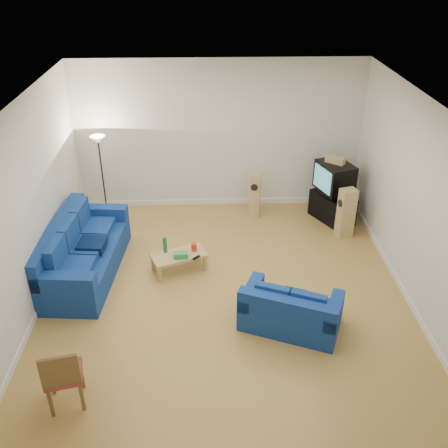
{
  "coord_description": "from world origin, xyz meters",
  "views": [
    {
      "loc": [
        -0.26,
        -6.74,
        5.18
      ],
      "look_at": [
        0.0,
        0.4,
        1.1
      ],
      "focal_mm": 40.0,
      "sensor_mm": 36.0,
      "label": 1
    }
  ],
  "objects_px": {
    "sofa_loveseat": "(290,313)",
    "television": "(334,177)",
    "sofa_three_seat": "(80,256)",
    "tv_stand": "(332,207)",
    "coffee_table": "(179,257)"
  },
  "relations": [
    {
      "from": "sofa_loveseat",
      "to": "television",
      "type": "bearing_deg",
      "value": 90.24
    },
    {
      "from": "sofa_three_seat",
      "to": "tv_stand",
      "type": "relative_size",
      "value": 2.75
    },
    {
      "from": "television",
      "to": "tv_stand",
      "type": "bearing_deg",
      "value": 30.36
    },
    {
      "from": "sofa_loveseat",
      "to": "television",
      "type": "relative_size",
      "value": 1.84
    },
    {
      "from": "sofa_three_seat",
      "to": "sofa_loveseat",
      "type": "xyz_separation_m",
      "value": [
        3.47,
        -1.57,
        -0.08
      ]
    },
    {
      "from": "sofa_three_seat",
      "to": "tv_stand",
      "type": "bearing_deg",
      "value": 114.82
    },
    {
      "from": "coffee_table",
      "to": "tv_stand",
      "type": "distance_m",
      "value": 3.62
    },
    {
      "from": "sofa_loveseat",
      "to": "tv_stand",
      "type": "relative_size",
      "value": 1.77
    },
    {
      "from": "coffee_table",
      "to": "tv_stand",
      "type": "relative_size",
      "value": 1.12
    },
    {
      "from": "sofa_loveseat",
      "to": "tv_stand",
      "type": "bearing_deg",
      "value": 89.74
    },
    {
      "from": "sofa_loveseat",
      "to": "television",
      "type": "height_order",
      "value": "television"
    },
    {
      "from": "coffee_table",
      "to": "television",
      "type": "relative_size",
      "value": 1.17
    },
    {
      "from": "coffee_table",
      "to": "tv_stand",
      "type": "xyz_separation_m",
      "value": [
        3.15,
        1.78,
        -0.01
      ]
    },
    {
      "from": "sofa_three_seat",
      "to": "sofa_loveseat",
      "type": "relative_size",
      "value": 1.55
    },
    {
      "from": "television",
      "to": "sofa_loveseat",
      "type": "bearing_deg",
      "value": -41.55
    }
  ]
}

